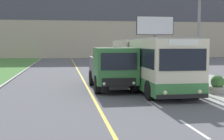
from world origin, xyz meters
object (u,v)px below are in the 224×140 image
at_px(planter_round_near, 218,86).
at_px(planter_round_second, 179,76).
at_px(traffic_light_mast, 189,21).
at_px(billboard_large, 155,28).
at_px(dump_truck, 113,69).
at_px(city_bus, 147,62).

distance_m(planter_round_near, planter_round_second, 5.37).
xyz_separation_m(traffic_light_mast, planter_round_near, (1.49, -0.64, -3.55)).
xyz_separation_m(traffic_light_mast, billboard_large, (3.75, 18.98, 0.60)).
bearing_deg(dump_truck, traffic_light_mast, -24.83).
bearing_deg(billboard_large, city_bus, -108.39).
distance_m(traffic_light_mast, billboard_large, 19.35).
height_order(city_bus, traffic_light_mast, traffic_light_mast).
relative_size(city_bus, traffic_light_mast, 1.97).
bearing_deg(traffic_light_mast, billboard_large, 78.84).
bearing_deg(dump_truck, planter_round_near, -24.41).
bearing_deg(billboard_large, dump_truck, -114.22).
xyz_separation_m(dump_truck, traffic_light_mast, (3.97, -1.84, 2.75)).
bearing_deg(dump_truck, planter_round_second, 28.59).
xyz_separation_m(city_bus, planter_round_second, (2.78, 1.34, -1.06)).
relative_size(traffic_light_mast, planter_round_near, 6.31).
relative_size(billboard_large, planter_round_second, 5.78).
distance_m(dump_truck, traffic_light_mast, 5.16).
distance_m(billboard_large, planter_round_second, 15.03).
relative_size(traffic_light_mast, planter_round_second, 6.14).
height_order(billboard_large, planter_round_near, billboard_large).
bearing_deg(traffic_light_mast, planter_round_near, -23.29).
bearing_deg(traffic_light_mast, planter_round_second, 74.20).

